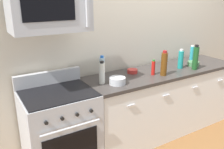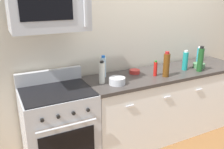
% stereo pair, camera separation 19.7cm
% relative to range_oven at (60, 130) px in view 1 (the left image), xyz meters
% --- Properties ---
extents(ground_plane, '(6.44, 6.44, 0.00)m').
position_rel_range_oven_xyz_m(ground_plane, '(1.52, -0.00, -0.47)').
color(ground_plane, brown).
extents(back_wall, '(5.37, 0.10, 2.70)m').
position_rel_range_oven_xyz_m(back_wall, '(1.52, 0.41, 0.88)').
color(back_wall, beige).
rests_on(back_wall, ground_plane).
extents(counter_unit, '(2.28, 0.66, 0.92)m').
position_rel_range_oven_xyz_m(counter_unit, '(1.52, -0.00, -0.01)').
color(counter_unit, white).
rests_on(counter_unit, ground_plane).
extents(range_oven, '(0.76, 0.69, 1.07)m').
position_rel_range_oven_xyz_m(range_oven, '(0.00, 0.00, 0.00)').
color(range_oven, '#B7BABF').
rests_on(range_oven, ground_plane).
extents(microwave, '(0.74, 0.44, 0.40)m').
position_rel_range_oven_xyz_m(microwave, '(0.00, 0.04, 1.28)').
color(microwave, '#B7BABF').
extents(bottle_wine_green, '(0.07, 0.07, 0.34)m').
position_rel_range_oven_xyz_m(bottle_wine_green, '(1.88, -0.19, 0.61)').
color(bottle_wine_green, '#19471E').
rests_on(bottle_wine_green, countertop_slab).
extents(bottle_hot_sauce_red, '(0.05, 0.05, 0.20)m').
position_rel_range_oven_xyz_m(bottle_hot_sauce_red, '(1.24, -0.08, 0.54)').
color(bottle_hot_sauce_red, '#B21914').
rests_on(bottle_hot_sauce_red, countertop_slab).
extents(bottle_dish_soap, '(0.06, 0.06, 0.23)m').
position_rel_range_oven_xyz_m(bottle_dish_soap, '(2.24, 0.18, 0.56)').
color(bottle_dish_soap, teal).
rests_on(bottle_dish_soap, countertop_slab).
extents(bottle_water_clear, '(0.07, 0.07, 0.27)m').
position_rel_range_oven_xyz_m(bottle_water_clear, '(0.64, 0.18, 0.58)').
color(bottle_water_clear, silver).
rests_on(bottle_water_clear, countertop_slab).
extents(bottle_vinegar_white, '(0.07, 0.07, 0.27)m').
position_rel_range_oven_xyz_m(bottle_vinegar_white, '(0.53, -0.01, 0.58)').
color(bottle_vinegar_white, silver).
rests_on(bottle_vinegar_white, countertop_slab).
extents(bottle_sparkling_teal, '(0.07, 0.07, 0.27)m').
position_rel_range_oven_xyz_m(bottle_sparkling_teal, '(1.75, -0.05, 0.58)').
color(bottle_sparkling_teal, '#197F7A').
rests_on(bottle_sparkling_teal, countertop_slab).
extents(bottle_wine_amber, '(0.08, 0.08, 0.32)m').
position_rel_range_oven_xyz_m(bottle_wine_amber, '(1.34, -0.16, 0.60)').
color(bottle_wine_amber, '#59330F').
rests_on(bottle_wine_amber, countertop_slab).
extents(bowl_steel_prep, '(0.19, 0.19, 0.08)m').
position_rel_range_oven_xyz_m(bowl_steel_prep, '(0.67, -0.12, 0.49)').
color(bowl_steel_prep, '#B2B5BA').
rests_on(bowl_steel_prep, countertop_slab).
extents(bowl_green_glaze, '(0.16, 0.16, 0.06)m').
position_rel_range_oven_xyz_m(bowl_green_glaze, '(2.00, -0.06, 0.48)').
color(bowl_green_glaze, '#477A4C').
rests_on(bowl_green_glaze, countertop_slab).
extents(bowl_red_small, '(0.14, 0.14, 0.05)m').
position_rel_range_oven_xyz_m(bowl_red_small, '(1.06, 0.12, 0.48)').
color(bowl_red_small, '#B72D28').
rests_on(bowl_red_small, countertop_slab).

